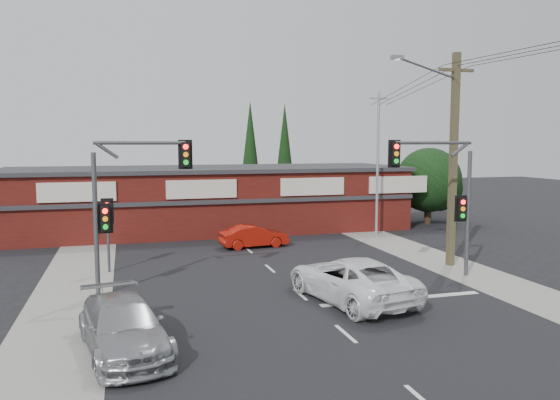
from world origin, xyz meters
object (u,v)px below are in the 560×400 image
object	(u,v)px
shop_building	(209,198)
red_sedan	(254,236)
white_suv	(351,279)
silver_suv	(124,327)
utility_pole	(451,153)

from	to	relation	value
shop_building	red_sedan	bearing A→B (deg)	-77.98
white_suv	shop_building	world-z (taller)	shop_building
shop_building	white_suv	bearing A→B (deg)	-81.96
white_suv	red_sedan	distance (m)	11.19
red_sedan	silver_suv	bearing A→B (deg)	146.97
silver_suv	red_sedan	bearing A→B (deg)	53.12
white_suv	utility_pole	size ratio (longest dim) A/B	0.59
utility_pole	red_sedan	bearing A→B (deg)	138.28
shop_building	utility_pole	size ratio (longest dim) A/B	2.73
red_sedan	white_suv	bearing A→B (deg)	179.13
red_sedan	shop_building	xyz separation A→B (m)	(-1.49, 6.98, 1.50)
red_sedan	utility_pole	xyz separation A→B (m)	(7.87, -7.02, 4.77)
silver_suv	white_suv	bearing A→B (deg)	9.39
silver_suv	red_sedan	world-z (taller)	silver_suv
shop_building	utility_pole	xyz separation A→B (m)	(9.36, -14.00, 3.26)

